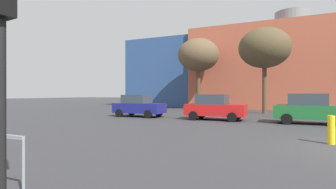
# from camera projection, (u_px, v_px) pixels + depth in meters

# --- Properties ---
(building_backdrop) EXTENTS (42.34, 10.55, 11.75)m
(building_backdrop) POSITION_uv_depth(u_px,v_px,m) (292.00, 69.00, 32.22)
(building_backdrop) COLOR #B2563D
(building_backdrop) RESTS_ON ground_plane
(parked_car_0) EXTENTS (3.86, 1.90, 1.67)m
(parked_car_0) POSITION_uv_depth(u_px,v_px,m) (139.00, 106.00, 20.02)
(parked_car_0) COLOR navy
(parked_car_0) RESTS_ON ground_plane
(parked_car_1) EXTENTS (3.92, 1.93, 1.70)m
(parked_car_1) POSITION_uv_depth(u_px,v_px,m) (215.00, 107.00, 17.53)
(parked_car_1) COLOR red
(parked_car_1) RESTS_ON ground_plane
(parked_car_2) EXTENTS (4.05, 1.99, 1.76)m
(parked_car_2) POSITION_uv_depth(u_px,v_px,m) (310.00, 109.00, 15.15)
(parked_car_2) COLOR #1E662D
(parked_car_2) RESTS_ON ground_plane
(bare_tree_1) EXTENTS (4.51, 4.51, 7.65)m
(bare_tree_1) POSITION_uv_depth(u_px,v_px,m) (264.00, 48.00, 23.41)
(bare_tree_1) COLOR brown
(bare_tree_1) RESTS_ON ground_plane
(bare_tree_2) EXTENTS (4.51, 4.51, 7.83)m
(bare_tree_2) POSITION_uv_depth(u_px,v_px,m) (198.00, 55.00, 28.87)
(bare_tree_2) COLOR brown
(bare_tree_2) RESTS_ON ground_plane
(bollard_yellow_1) EXTENTS (0.24, 0.24, 0.99)m
(bollard_yellow_1) POSITION_uv_depth(u_px,v_px,m) (331.00, 130.00, 9.04)
(bollard_yellow_1) COLOR yellow
(bollard_yellow_1) RESTS_ON ground_plane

